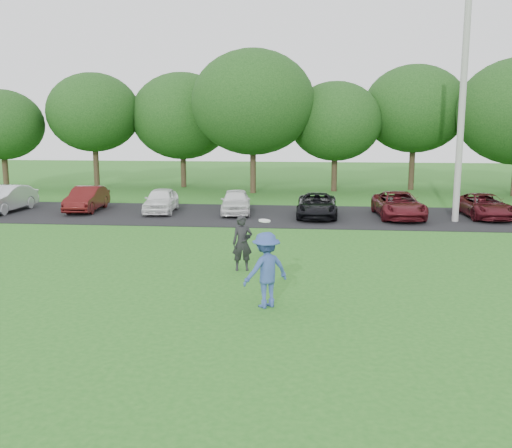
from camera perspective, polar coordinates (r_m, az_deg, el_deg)
The scene contains 7 objects.
ground at distance 13.99m, azimuth -1.45°, elevation -7.78°, with size 100.00×100.00×0.00m, color #24671D.
parking_lot at distance 26.60m, azimuth 2.05°, elevation 0.86°, with size 32.00×6.50×0.03m, color black.
utility_pole at distance 26.09m, azimuth 19.95°, elevation 11.73°, with size 0.28×0.28×10.59m, color #A5A39F.
frisbee_player at distance 13.38m, azimuth 1.01°, elevation -4.60°, with size 1.33×1.22×2.10m.
camera_bystander at distance 16.68m, azimuth -1.37°, elevation -1.93°, with size 0.66×0.50×1.63m.
parked_cars at distance 26.58m, azimuth 2.96°, elevation 2.13°, with size 27.75×4.56×1.26m.
tree_row at distance 35.97m, azimuth 5.57°, elevation 11.06°, with size 42.39×9.85×8.64m.
Camera 1 is at (1.68, -13.20, 4.30)m, focal length 40.00 mm.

